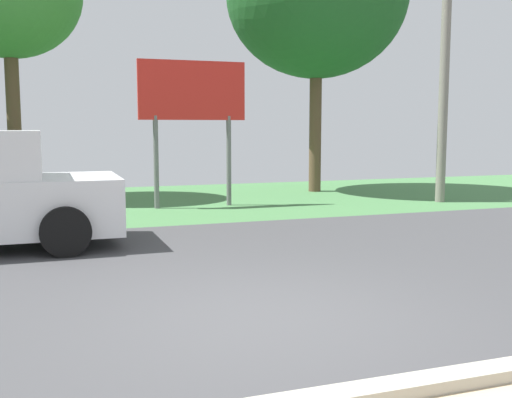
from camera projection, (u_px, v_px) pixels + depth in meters
The scene contains 3 objects.
ground_plane at pixel (195, 262), 8.94m from camera, with size 40.00×22.00×0.20m.
utility_pole at pixel (445, 49), 15.22m from camera, with size 1.80×0.24×7.42m.
roadside_billboard at pixel (192, 101), 14.44m from camera, with size 2.60×0.12×3.50m.
Camera 1 is at (-2.05, -5.62, 1.94)m, focal length 42.40 mm.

